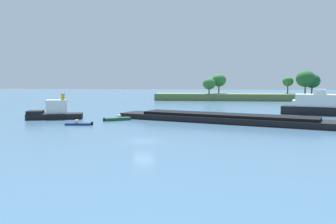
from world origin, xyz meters
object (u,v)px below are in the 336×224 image
fishing_skiff (117,119)px  small_motorboat (79,124)px  cargo_barge (240,119)px  tugboat (54,113)px  white_riverboat (332,106)px  channel_buoy_red (52,108)px

fishing_skiff → small_motorboat: fishing_skiff is taller
cargo_barge → tugboat: 35.00m
small_motorboat → tugboat: (-7.78, 7.94, 1.02)m
fishing_skiff → white_riverboat: white_riverboat is taller
tugboat → channel_buoy_red: bearing=115.2°
channel_buoy_red → small_motorboat: bearing=-56.8°
tugboat → cargo_barge: bearing=-4.7°
cargo_barge → white_riverboat: bearing=37.0°
small_motorboat → tugboat: tugboat is taller
fishing_skiff → tugboat: size_ratio=0.45×
fishing_skiff → channel_buoy_red: bearing=141.9°
fishing_skiff → white_riverboat: 44.72m
small_motorboat → channel_buoy_red: size_ratio=2.41×
cargo_barge → small_motorboat: size_ratio=9.43×
cargo_barge → small_motorboat: (-27.10, -5.05, -0.61)m
cargo_barge → channel_buoy_red: size_ratio=22.76×
small_motorboat → white_riverboat: 51.69m
small_motorboat → white_riverboat: white_riverboat is taller
cargo_barge → small_motorboat: cargo_barge is taller
cargo_barge → small_motorboat: 27.57m
fishing_skiff → channel_buoy_red: channel_buoy_red is taller
cargo_barge → white_riverboat: 25.53m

